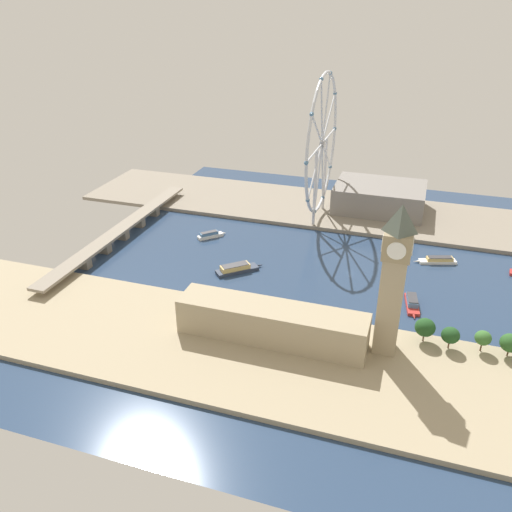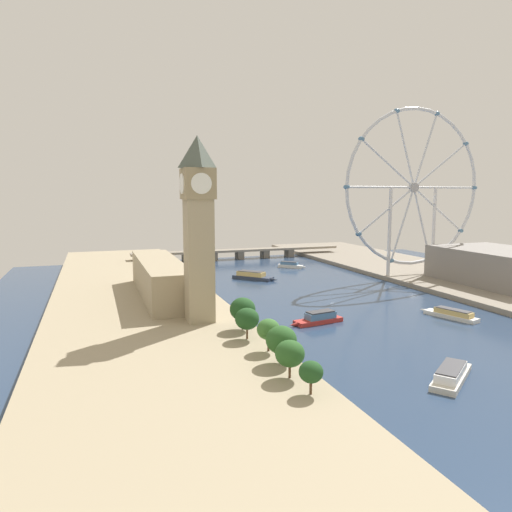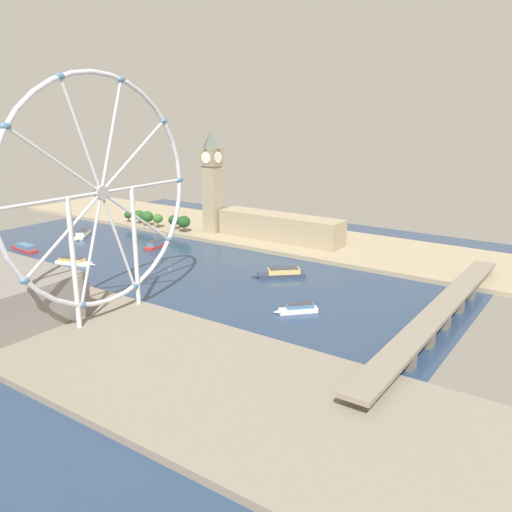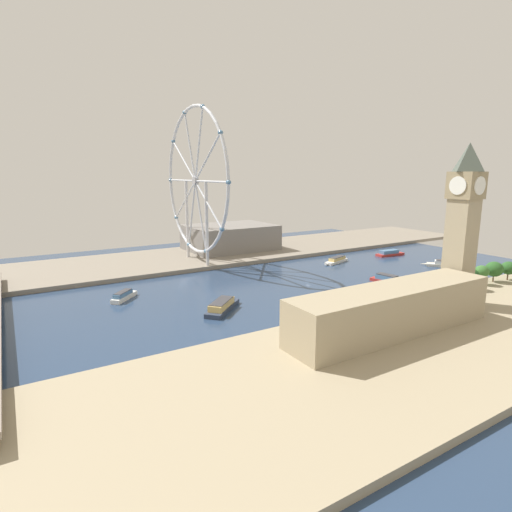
{
  "view_description": "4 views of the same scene",
  "coord_description": "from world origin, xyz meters",
  "px_view_note": "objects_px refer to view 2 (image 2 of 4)",
  "views": [
    {
      "loc": [
        -324.15,
        -37.92,
        174.9
      ],
      "look_at": [
        -7.86,
        66.36,
        6.35
      ],
      "focal_mm": 37.02,
      "sensor_mm": 36.0,
      "label": 1
    },
    {
      "loc": [
        -129.52,
        -234.43,
        60.35
      ],
      "look_at": [
        -21.68,
        71.9,
        17.17
      ],
      "focal_mm": 32.62,
      "sensor_mm": 36.0,
      "label": 2
    },
    {
      "loc": [
        250.86,
        245.06,
        104.91
      ],
      "look_at": [
        -12.02,
        63.1,
        14.36
      ],
      "focal_mm": 37.37,
      "sensor_mm": 36.0,
      "label": 3
    },
    {
      "loc": [
        -208.52,
        167.77,
        70.87
      ],
      "look_at": [
        18.85,
        29.08,
        17.21
      ],
      "focal_mm": 28.85,
      "sensor_mm": 36.0,
      "label": 4
    }
  ],
  "objects_px": {
    "tour_boat_1": "(319,318)",
    "river_bridge": "(239,252)",
    "tour_boat_2": "(451,314)",
    "tour_boat_3": "(451,374)",
    "clock_tower": "(199,226)",
    "tour_boat_0": "(253,276)",
    "tour_boat_4": "(291,265)",
    "riverside_hall": "(498,266)",
    "ferris_wheel": "(414,188)",
    "parliament_block": "(160,278)"
  },
  "relations": [
    {
      "from": "tour_boat_4",
      "to": "parliament_block",
      "type": "bearing_deg",
      "value": -100.09
    },
    {
      "from": "riverside_hall",
      "to": "tour_boat_3",
      "type": "relative_size",
      "value": 2.64
    },
    {
      "from": "ferris_wheel",
      "to": "tour_boat_3",
      "type": "distance_m",
      "value": 203.11
    },
    {
      "from": "tour_boat_3",
      "to": "tour_boat_4",
      "type": "distance_m",
      "value": 237.46
    },
    {
      "from": "ferris_wheel",
      "to": "tour_boat_0",
      "type": "distance_m",
      "value": 130.19
    },
    {
      "from": "tour_boat_0",
      "to": "tour_boat_2",
      "type": "xyz_separation_m",
      "value": [
        57.75,
        -131.99,
        -0.45
      ]
    },
    {
      "from": "tour_boat_2",
      "to": "tour_boat_3",
      "type": "xyz_separation_m",
      "value": [
        -55.81,
        -62.04,
        0.14
      ]
    },
    {
      "from": "tour_boat_2",
      "to": "river_bridge",
      "type": "bearing_deg",
      "value": -9.59
    },
    {
      "from": "tour_boat_0",
      "to": "tour_boat_3",
      "type": "xyz_separation_m",
      "value": [
        1.94,
        -194.02,
        -0.31
      ]
    },
    {
      "from": "tour_boat_1",
      "to": "tour_boat_4",
      "type": "distance_m",
      "value": 166.37
    },
    {
      "from": "tour_boat_3",
      "to": "riverside_hall",
      "type": "bearing_deg",
      "value": 2.15
    },
    {
      "from": "tour_boat_0",
      "to": "tour_boat_2",
      "type": "relative_size",
      "value": 0.96
    },
    {
      "from": "tour_boat_0",
      "to": "river_bridge",
      "type": "bearing_deg",
      "value": 125.28
    },
    {
      "from": "tour_boat_4",
      "to": "tour_boat_2",
      "type": "bearing_deg",
      "value": -42.35
    },
    {
      "from": "parliament_block",
      "to": "tour_boat_3",
      "type": "bearing_deg",
      "value": -63.53
    },
    {
      "from": "clock_tower",
      "to": "tour_boat_0",
      "type": "height_order",
      "value": "clock_tower"
    },
    {
      "from": "ferris_wheel",
      "to": "tour_boat_1",
      "type": "height_order",
      "value": "ferris_wheel"
    },
    {
      "from": "parliament_block",
      "to": "river_bridge",
      "type": "relative_size",
      "value": 0.52
    },
    {
      "from": "riverside_hall",
      "to": "ferris_wheel",
      "type": "bearing_deg",
      "value": 125.05
    },
    {
      "from": "tour_boat_2",
      "to": "clock_tower",
      "type": "bearing_deg",
      "value": 60.05
    },
    {
      "from": "ferris_wheel",
      "to": "tour_boat_2",
      "type": "bearing_deg",
      "value": -117.68
    },
    {
      "from": "tour_boat_0",
      "to": "riverside_hall",
      "type": "bearing_deg",
      "value": 18.27
    },
    {
      "from": "ferris_wheel",
      "to": "tour_boat_3",
      "type": "bearing_deg",
      "value": -123.8
    },
    {
      "from": "tour_boat_4",
      "to": "tour_boat_1",
      "type": "bearing_deg",
      "value": -65.09
    },
    {
      "from": "parliament_block",
      "to": "tour_boat_0",
      "type": "relative_size",
      "value": 3.54
    },
    {
      "from": "tour_boat_2",
      "to": "tour_boat_4",
      "type": "height_order",
      "value": "tour_boat_4"
    },
    {
      "from": "tour_boat_2",
      "to": "tour_boat_4",
      "type": "distance_m",
      "value": 171.5
    },
    {
      "from": "tour_boat_1",
      "to": "river_bridge",
      "type": "bearing_deg",
      "value": -106.82
    },
    {
      "from": "tour_boat_1",
      "to": "tour_boat_3",
      "type": "distance_m",
      "value": 76.56
    },
    {
      "from": "clock_tower",
      "to": "ferris_wheel",
      "type": "distance_m",
      "value": 187.33
    },
    {
      "from": "parliament_block",
      "to": "tour_boat_4",
      "type": "distance_m",
      "value": 146.51
    },
    {
      "from": "ferris_wheel",
      "to": "river_bridge",
      "type": "xyz_separation_m",
      "value": [
        -86.45,
        138.42,
        -57.92
      ]
    },
    {
      "from": "tour_boat_4",
      "to": "tour_boat_3",
      "type": "bearing_deg",
      "value": -56.9
    },
    {
      "from": "riverside_hall",
      "to": "tour_boat_2",
      "type": "bearing_deg",
      "value": -148.39
    },
    {
      "from": "ferris_wheel",
      "to": "tour_boat_3",
      "type": "xyz_separation_m",
      "value": [
        -107.53,
        -160.63,
        -62.36
      ]
    },
    {
      "from": "ferris_wheel",
      "to": "tour_boat_1",
      "type": "relative_size",
      "value": 4.11
    },
    {
      "from": "riverside_hall",
      "to": "river_bridge",
      "type": "distance_m",
      "value": 220.21
    },
    {
      "from": "tour_boat_1",
      "to": "tour_boat_3",
      "type": "bearing_deg",
      "value": 88.14
    },
    {
      "from": "clock_tower",
      "to": "parliament_block",
      "type": "xyz_separation_m",
      "value": [
        -9.46,
        59.95,
        -33.23
      ]
    },
    {
      "from": "parliament_block",
      "to": "tour_boat_4",
      "type": "height_order",
      "value": "parliament_block"
    },
    {
      "from": "tour_boat_1",
      "to": "tour_boat_2",
      "type": "distance_m",
      "value": 66.8
    },
    {
      "from": "riverside_hall",
      "to": "tour_boat_0",
      "type": "xyz_separation_m",
      "value": [
        -142.18,
        80.03,
        -11.55
      ]
    },
    {
      "from": "parliament_block",
      "to": "tour_boat_3",
      "type": "relative_size",
      "value": 3.62
    },
    {
      "from": "tour_boat_0",
      "to": "tour_boat_4",
      "type": "height_order",
      "value": "tour_boat_0"
    },
    {
      "from": "ferris_wheel",
      "to": "tour_boat_4",
      "type": "relative_size",
      "value": 5.91
    },
    {
      "from": "ferris_wheel",
      "to": "tour_boat_1",
      "type": "distance_m",
      "value": 157.3
    },
    {
      "from": "ferris_wheel",
      "to": "tour_boat_4",
      "type": "xyz_separation_m",
      "value": [
        -62.65,
        72.56,
        -62.36
      ]
    },
    {
      "from": "river_bridge",
      "to": "tour_boat_3",
      "type": "xyz_separation_m",
      "value": [
        -21.08,
        -299.04,
        -4.44
      ]
    },
    {
      "from": "riverside_hall",
      "to": "tour_boat_4",
      "type": "xyz_separation_m",
      "value": [
        -95.36,
        119.19,
        -11.85
      ]
    },
    {
      "from": "tour_boat_1",
      "to": "tour_boat_2",
      "type": "xyz_separation_m",
      "value": [
        65.33,
        -13.93,
        -0.26
      ]
    }
  ]
}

